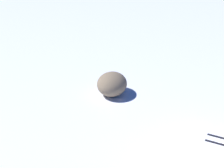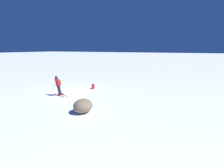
{
  "view_description": "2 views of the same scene",
  "coord_description": "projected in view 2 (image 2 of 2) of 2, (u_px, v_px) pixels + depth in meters",
  "views": [
    {
      "loc": [
        -6.92,
        2.32,
        5.84
      ],
      "look_at": [
        2.43,
        4.01,
        1.3
      ],
      "focal_mm": 50.0,
      "sensor_mm": 36.0,
      "label": 1
    },
    {
      "loc": [
        13.24,
        10.83,
        4.2
      ],
      "look_at": [
        0.13,
        4.52,
        1.19
      ],
      "focal_mm": 28.0,
      "sensor_mm": 36.0,
      "label": 2
    }
  ],
  "objects": [
    {
      "name": "ground_plane",
      "position": [
        71.0,
        92.0,
        17.13
      ],
      "size": [
        300.0,
        300.0,
        0.0
      ],
      "primitive_type": "plane",
      "color": "white"
    },
    {
      "name": "skier",
      "position": [
        58.0,
        85.0,
        15.45
      ],
      "size": [
        1.28,
        1.76,
        1.83
      ],
      "rotation": [
        0.0,
        0.0,
        -0.3
      ],
      "color": "black",
      "rests_on": "ground"
    },
    {
      "name": "exposed_boulder_0",
      "position": [
        83.0,
        106.0,
        11.52
      ],
      "size": [
        1.41,
        1.2,
        0.92
      ],
      "primitive_type": "ellipsoid",
      "color": "#7A664C",
      "rests_on": "ground"
    },
    {
      "name": "spare_backpack",
      "position": [
        93.0,
        87.0,
        18.25
      ],
      "size": [
        0.35,
        0.37,
        0.5
      ],
      "rotation": [
        0.0,
        0.0,
        4.12
      ],
      "color": "#AD231E",
      "rests_on": "ground"
    }
  ]
}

